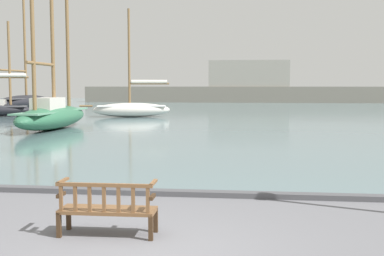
# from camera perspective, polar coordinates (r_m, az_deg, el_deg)

# --- Properties ---
(ground_plane) EXTENTS (160.00, 160.00, 0.00)m
(ground_plane) POSITION_cam_1_polar(r_m,az_deg,el_deg) (7.39, -6.35, -14.66)
(ground_plane) COLOR slate
(harbor_water) EXTENTS (100.00, 80.00, 0.08)m
(harbor_water) POSITION_cam_1_polar(r_m,az_deg,el_deg) (50.86, 4.80, 2.26)
(harbor_water) COLOR slate
(harbor_water) RESTS_ON ground
(quay_edge_kerb) EXTENTS (40.00, 0.30, 0.12)m
(quay_edge_kerb) POSITION_cam_1_polar(r_m,az_deg,el_deg) (11.02, -1.84, -7.70)
(quay_edge_kerb) COLOR #4C4C50
(quay_edge_kerb) RESTS_ON ground
(park_bench) EXTENTS (1.61, 0.54, 0.92)m
(park_bench) POSITION_cam_1_polar(r_m,az_deg,el_deg) (8.20, -10.01, -9.30)
(park_bench) COLOR #3D2A19
(park_bench) RESTS_ON ground
(sailboat_mid_port) EXTENTS (2.07, 8.30, 11.00)m
(sailboat_mid_port) POSITION_cam_1_polar(r_m,az_deg,el_deg) (27.91, -16.21, 1.73)
(sailboat_mid_port) COLOR #2D6647
(sailboat_mid_port) RESTS_ON harbor_water
(sailboat_mid_starboard) EXTENTS (6.93, 3.11, 8.24)m
(sailboat_mid_starboard) POSITION_cam_1_polar(r_m,az_deg,el_deg) (37.40, -7.14, 2.35)
(sailboat_mid_starboard) COLOR silver
(sailboat_mid_starboard) RESTS_ON harbor_water
(sailboat_outer_port) EXTENTS (3.07, 10.02, 14.19)m
(sailboat_outer_port) POSITION_cam_1_polar(r_m,az_deg,el_deg) (53.67, -19.16, 3.14)
(sailboat_outer_port) COLOR black
(sailboat_outer_port) RESTS_ON harbor_water
(far_breakwater) EXTENTS (44.41, 2.40, 6.11)m
(far_breakwater) POSITION_cam_1_polar(r_m,az_deg,el_deg) (69.77, 5.67, 4.58)
(far_breakwater) COLOR slate
(far_breakwater) RESTS_ON ground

